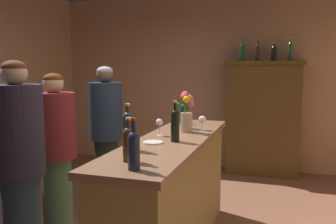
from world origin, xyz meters
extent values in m
cube|color=tan|center=(0.00, 2.92, 1.41)|extent=(5.33, 0.12, 2.82)
cube|color=olive|center=(0.25, -0.07, 0.49)|extent=(0.49, 2.14, 0.98)
cube|color=#875E41|center=(0.25, -0.07, 1.01)|extent=(0.56, 2.23, 0.05)
cube|color=#543A19|center=(0.86, 2.62, 0.86)|extent=(1.07, 0.37, 1.73)
cube|color=#533912|center=(0.86, 2.62, 1.70)|extent=(1.15, 0.43, 0.06)
cylinder|color=#43291A|center=(0.20, -0.86, 1.12)|extent=(0.08, 0.08, 0.18)
sphere|color=#43291A|center=(0.20, -0.86, 1.21)|extent=(0.08, 0.08, 0.08)
cylinder|color=#43291A|center=(0.20, -0.86, 1.26)|extent=(0.03, 0.03, 0.08)
cylinder|color=gold|center=(0.20, -0.86, 1.31)|extent=(0.03, 0.03, 0.02)
cylinder|color=#2F522E|center=(0.06, 0.76, 1.13)|extent=(0.06, 0.06, 0.20)
sphere|color=#2F522E|center=(0.06, 0.76, 1.23)|extent=(0.06, 0.06, 0.06)
cylinder|color=#2F522E|center=(0.06, 0.76, 1.27)|extent=(0.02, 0.02, 0.08)
cylinder|color=#AB1B21|center=(0.06, 0.76, 1.32)|extent=(0.02, 0.02, 0.02)
cylinder|color=#1D273D|center=(0.31, -1.03, 1.13)|extent=(0.07, 0.07, 0.19)
sphere|color=#1D273D|center=(0.31, -1.03, 1.22)|extent=(0.07, 0.07, 0.07)
cylinder|color=#1D273D|center=(0.31, -1.03, 1.27)|extent=(0.03, 0.03, 0.10)
cylinder|color=red|center=(0.31, -1.03, 1.33)|extent=(0.03, 0.03, 0.02)
cylinder|color=black|center=(0.31, -0.19, 1.14)|extent=(0.07, 0.07, 0.22)
sphere|color=black|center=(0.31, -0.19, 1.26)|extent=(0.07, 0.07, 0.07)
cylinder|color=black|center=(0.31, -0.19, 1.30)|extent=(0.02, 0.02, 0.09)
cylinder|color=gold|center=(0.31, -0.19, 1.36)|extent=(0.03, 0.03, 0.02)
cylinder|color=#242F3D|center=(0.06, -0.56, 1.15)|extent=(0.08, 0.08, 0.24)
sphere|color=#242F3D|center=(0.06, -0.56, 1.27)|extent=(0.08, 0.08, 0.08)
cylinder|color=#242F3D|center=(0.06, -0.56, 1.31)|extent=(0.03, 0.03, 0.08)
cylinder|color=gold|center=(0.06, -0.56, 1.36)|extent=(0.03, 0.03, 0.02)
cylinder|color=#16341D|center=(0.21, 0.45, 1.13)|extent=(0.08, 0.08, 0.20)
sphere|color=#16341D|center=(0.21, 0.45, 1.24)|extent=(0.08, 0.08, 0.08)
cylinder|color=#16341D|center=(0.21, 0.45, 1.28)|extent=(0.03, 0.03, 0.08)
cylinder|color=black|center=(0.21, 0.45, 1.33)|extent=(0.03, 0.03, 0.02)
cylinder|color=white|center=(0.10, 0.01, 1.03)|extent=(0.06, 0.06, 0.00)
cylinder|color=white|center=(0.10, 0.01, 1.08)|extent=(0.01, 0.01, 0.08)
ellipsoid|color=white|center=(0.10, 0.01, 1.15)|extent=(0.06, 0.06, 0.07)
ellipsoid|color=maroon|center=(0.10, 0.01, 1.13)|extent=(0.05, 0.05, 0.03)
cylinder|color=white|center=(0.40, 0.40, 1.03)|extent=(0.06, 0.06, 0.00)
cylinder|color=white|center=(0.40, 0.40, 1.07)|extent=(0.01, 0.01, 0.06)
ellipsoid|color=white|center=(0.40, 0.40, 1.13)|extent=(0.07, 0.07, 0.07)
cylinder|color=tan|center=(0.28, 0.26, 1.12)|extent=(0.11, 0.11, 0.18)
cylinder|color=#38602D|center=(0.32, 0.26, 1.22)|extent=(0.01, 0.01, 0.16)
sphere|color=#C45578|center=(0.32, 0.26, 1.30)|extent=(0.06, 0.06, 0.06)
cylinder|color=#38602D|center=(0.30, 0.29, 1.24)|extent=(0.01, 0.01, 0.20)
sphere|color=orange|center=(0.30, 0.29, 1.34)|extent=(0.09, 0.09, 0.09)
cylinder|color=#38602D|center=(0.26, 0.29, 1.26)|extent=(0.01, 0.01, 0.23)
sphere|color=#CF418E|center=(0.26, 0.29, 1.37)|extent=(0.08, 0.08, 0.08)
cylinder|color=#38602D|center=(0.27, 0.24, 1.25)|extent=(0.01, 0.01, 0.21)
sphere|color=red|center=(0.27, 0.24, 1.35)|extent=(0.07, 0.07, 0.07)
cylinder|color=#38602D|center=(0.29, 0.22, 1.24)|extent=(0.01, 0.01, 0.20)
sphere|color=yellow|center=(0.29, 0.22, 1.34)|extent=(0.06, 0.06, 0.06)
cylinder|color=white|center=(0.16, -0.30, 1.04)|extent=(0.16, 0.16, 0.01)
cylinder|color=#25522E|center=(0.53, 2.62, 1.84)|extent=(0.08, 0.08, 0.23)
sphere|color=#25522E|center=(0.53, 2.62, 1.95)|extent=(0.08, 0.08, 0.08)
cylinder|color=#25522E|center=(0.53, 2.62, 2.00)|extent=(0.03, 0.03, 0.09)
cylinder|color=#B11724|center=(0.53, 2.62, 2.05)|extent=(0.03, 0.03, 0.02)
cylinder|color=#412920|center=(0.75, 2.62, 1.84)|extent=(0.06, 0.06, 0.22)
sphere|color=#412920|center=(0.75, 2.62, 1.95)|extent=(0.06, 0.06, 0.06)
cylinder|color=#412920|center=(0.75, 2.62, 1.98)|extent=(0.03, 0.03, 0.07)
cylinder|color=#B22527|center=(0.75, 2.62, 2.03)|extent=(0.03, 0.03, 0.02)
cylinder|color=black|center=(0.99, 2.62, 1.82)|extent=(0.08, 0.08, 0.18)
sphere|color=black|center=(0.99, 2.62, 1.91)|extent=(0.08, 0.08, 0.08)
cylinder|color=black|center=(0.99, 2.62, 1.95)|extent=(0.03, 0.03, 0.07)
cylinder|color=gold|center=(0.99, 2.62, 1.99)|extent=(0.03, 0.03, 0.02)
cylinder|color=#2E4A30|center=(1.21, 2.62, 1.84)|extent=(0.07, 0.07, 0.24)
sphere|color=#2E4A30|center=(1.21, 2.62, 1.96)|extent=(0.07, 0.07, 0.07)
cylinder|color=#2E4A30|center=(1.21, 2.62, 2.01)|extent=(0.02, 0.02, 0.09)
cylinder|color=gold|center=(1.21, 2.62, 2.06)|extent=(0.03, 0.03, 0.02)
cylinder|color=#272437|center=(-0.62, -0.90, 1.19)|extent=(0.36, 0.36, 0.63)
sphere|color=#D4AD82|center=(-0.62, -0.90, 1.59)|extent=(0.17, 0.17, 0.17)
ellipsoid|color=#5E2F18|center=(-0.62, -0.90, 1.63)|extent=(0.16, 0.16, 0.10)
cylinder|color=#232627|center=(-0.74, 0.62, 0.42)|extent=(0.27, 0.27, 0.83)
cylinder|color=#1F2E42|center=(-0.74, 0.62, 1.15)|extent=(0.37, 0.37, 0.63)
sphere|color=brown|center=(-0.74, 0.62, 1.55)|extent=(0.19, 0.19, 0.19)
ellipsoid|color=#ADA6A9|center=(-0.74, 0.62, 1.59)|extent=(0.18, 0.18, 0.10)
cylinder|color=#466849|center=(-0.83, -0.18, 0.40)|extent=(0.27, 0.27, 0.81)
cylinder|color=maroon|center=(-0.83, -0.18, 1.10)|extent=(0.37, 0.37, 0.60)
sphere|color=#D5AA88|center=(-0.83, -0.18, 1.49)|extent=(0.18, 0.18, 0.18)
ellipsoid|color=#5C3010|center=(-0.83, -0.18, 1.53)|extent=(0.17, 0.17, 0.10)
camera|label=1|loc=(1.10, -2.86, 1.62)|focal=37.64mm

